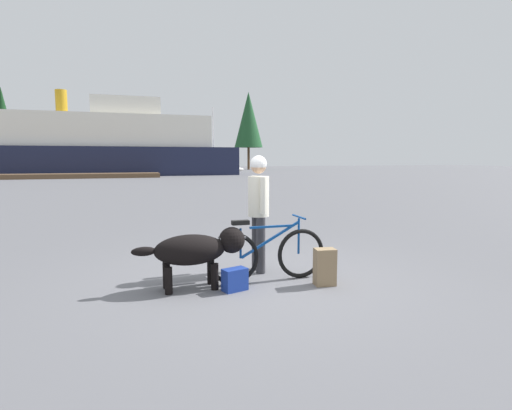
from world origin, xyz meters
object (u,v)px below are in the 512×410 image
Objects in this scene: handbag_pannier at (235,280)px; ferry_boat at (100,146)px; bicycle at (267,254)px; dog at (197,249)px; person_cyclist at (258,202)px; backpack at (325,267)px; sailboat_moored at (214,169)px.

ferry_boat reaches higher than handbag_pannier.
bicycle is 1.01m from dog.
ferry_boat is (-4.17, 39.84, 2.57)m from bicycle.
person_cyclist is at bearing -83.90° from ferry_boat.
ferry_boat is at bearing 96.10° from person_cyclist.
sailboat_moored reaches higher than backpack.
person_cyclist is at bearing 124.89° from backpack.
person_cyclist is at bearing 85.70° from bicycle.
ferry_boat reaches higher than bicycle.
sailboat_moored reaches higher than dog.
bicycle is 40.14m from ferry_boat.
dog is at bearing -85.45° from ferry_boat.
person_cyclist is 1.29m from dog.
sailboat_moored is at bearing 77.75° from dog.
bicycle is 0.23× the size of sailboat_moored.
bicycle is 0.06× the size of ferry_boat.
sailboat_moored is (7.93, 41.13, 0.10)m from bicycle.
bicycle is 0.82m from backpack.
backpack is 42.17m from sailboat_moored.
ferry_boat is at bearing 96.88° from backpack.
person_cyclist is at bearing 53.28° from handbag_pannier.
dog reaches higher than backpack.
backpack is (1.69, -0.40, -0.28)m from dog.
handbag_pannier is (-0.59, -0.79, -0.93)m from person_cyclist.
dog is 0.05× the size of ferry_boat.
handbag_pannier is (-1.24, 0.15, -0.11)m from backpack.
ferry_boat reaches higher than sailboat_moored.
bicycle is 0.87m from person_cyclist.
backpack is at bearing -6.89° from handbag_pannier.
handbag_pannier is at bearing -84.84° from ferry_boat.
sailboat_moored is at bearing 78.42° from handbag_pannier.
ferry_boat reaches higher than dog.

